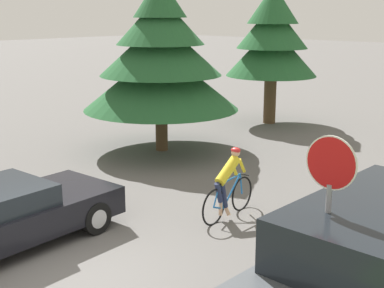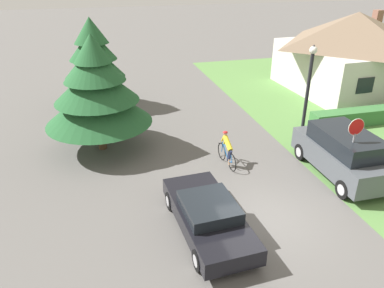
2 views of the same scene
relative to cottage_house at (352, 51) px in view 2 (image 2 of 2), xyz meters
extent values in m
plane|color=#5B5956|center=(-11.68, -11.93, -2.66)|extent=(140.00, 140.00, 0.00)
cube|color=beige|center=(0.00, 0.00, -1.15)|extent=(7.68, 8.21, 3.01)
pyramid|color=#75604C|center=(0.00, 0.00, 1.41)|extent=(8.30, 8.87, 2.11)
cube|color=black|center=(-1.87, -4.06, -1.00)|extent=(1.10, 0.11, 0.90)
cube|color=brown|center=(2.16, 0.89, 2.02)|extent=(0.52, 0.52, 0.80)
cube|color=black|center=(-13.59, -12.00, -2.13)|extent=(2.10, 4.65, 0.55)
cube|color=black|center=(-13.58, -12.11, -1.66)|extent=(1.72, 1.97, 0.39)
cylinder|color=black|center=(-14.50, -10.50, -2.34)|extent=(0.27, 0.66, 0.65)
cylinder|color=#ADADB2|center=(-14.50, -10.50, -2.34)|extent=(0.27, 0.39, 0.38)
cylinder|color=black|center=(-12.85, -10.40, -2.34)|extent=(0.27, 0.66, 0.65)
cylinder|color=#ADADB2|center=(-12.85, -10.40, -2.34)|extent=(0.27, 0.39, 0.38)
cylinder|color=black|center=(-14.32, -13.59, -2.34)|extent=(0.27, 0.66, 0.65)
cylinder|color=#ADADB2|center=(-14.32, -13.59, -2.34)|extent=(0.27, 0.39, 0.38)
cylinder|color=black|center=(-12.68, -13.49, -2.34)|extent=(0.27, 0.66, 0.65)
cylinder|color=#ADADB2|center=(-12.68, -13.49, -2.34)|extent=(0.27, 0.39, 0.38)
torus|color=black|center=(-11.44, -8.47, -2.29)|extent=(0.11, 0.78, 0.78)
torus|color=black|center=(-11.54, -7.41, -2.29)|extent=(0.11, 0.78, 0.78)
cylinder|color=#1E66B2|center=(-11.47, -8.20, -2.14)|extent=(0.05, 0.19, 0.56)
cylinder|color=#1E66B2|center=(-11.50, -7.81, -2.12)|extent=(0.09, 0.66, 0.63)
cylinder|color=#1E66B2|center=(-11.50, -7.88, -1.84)|extent=(0.11, 0.79, 0.09)
cylinder|color=#1E66B2|center=(-11.46, -8.30, -2.35)|extent=(0.07, 0.36, 0.16)
cylinder|color=#1E66B2|center=(-11.45, -8.37, -2.08)|extent=(0.05, 0.22, 0.44)
cylinder|color=#1E66B2|center=(-11.53, -7.45, -2.05)|extent=(0.05, 0.12, 0.48)
cylinder|color=black|center=(-11.53, -7.49, -1.81)|extent=(0.44, 0.06, 0.02)
ellipsoid|color=black|center=(-11.46, -8.28, -1.85)|extent=(0.10, 0.21, 0.05)
cylinder|color=#262D4C|center=(-11.47, -8.28, -2.02)|extent=(0.13, 0.26, 0.47)
cylinder|color=#262D4C|center=(-11.47, -8.12, -2.10)|extent=(0.13, 0.26, 0.62)
cylinder|color=tan|center=(-11.47, -8.21, -2.39)|extent=(0.08, 0.08, 0.30)
cylinder|color=tan|center=(-11.42, -8.05, -2.48)|extent=(0.17, 0.08, 0.21)
cylinder|color=yellow|center=(-11.49, -7.98, -1.62)|extent=(0.28, 0.73, 0.56)
cylinder|color=yellow|center=(-11.52, -7.73, -1.63)|extent=(0.09, 0.26, 0.36)
cylinder|color=yellow|center=(-11.52, -7.45, -1.63)|extent=(0.09, 0.26, 0.36)
sphere|color=tan|center=(-11.51, -7.69, -1.29)|extent=(0.19, 0.19, 0.19)
ellipsoid|color=red|center=(-11.51, -7.69, -1.24)|extent=(0.22, 0.18, 0.12)
cube|color=#4C5156|center=(-7.26, -9.90, -1.87)|extent=(2.01, 4.65, 0.93)
cube|color=black|center=(-7.26, -10.03, -1.06)|extent=(1.76, 3.10, 0.69)
cylinder|color=black|center=(-8.13, -8.32, -2.30)|extent=(0.26, 0.73, 0.73)
cylinder|color=#ADADB2|center=(-8.13, -8.32, -2.30)|extent=(0.27, 0.42, 0.42)
cylinder|color=black|center=(-6.36, -8.33, -2.30)|extent=(0.26, 0.73, 0.73)
cylinder|color=#ADADB2|center=(-6.36, -8.33, -2.30)|extent=(0.27, 0.42, 0.42)
cylinder|color=black|center=(-8.15, -11.48, -2.30)|extent=(0.26, 0.73, 0.73)
cylinder|color=#ADADB2|center=(-8.15, -11.48, -2.30)|extent=(0.27, 0.42, 0.42)
cylinder|color=gray|center=(-7.63, -10.83, -1.51)|extent=(0.07, 0.07, 2.29)
cylinder|color=red|center=(-7.63, -10.83, -0.10)|extent=(0.62, 0.03, 0.62)
cylinder|color=silver|center=(-7.63, -10.83, -0.10)|extent=(0.66, 0.02, 0.66)
cylinder|color=black|center=(-7.15, -6.61, -0.52)|extent=(0.16, 0.16, 4.29)
sphere|color=white|center=(-7.15, -6.61, 1.78)|extent=(0.35, 0.35, 0.35)
cone|color=black|center=(-7.15, -6.61, 1.96)|extent=(0.21, 0.21, 0.14)
cylinder|color=#4C3823|center=(-16.62, -4.97, -2.00)|extent=(0.38, 0.38, 1.32)
cone|color=#23562D|center=(-16.62, -4.97, -0.38)|extent=(4.78, 4.78, 1.91)
cone|color=#23562D|center=(-16.62, -4.97, 0.55)|extent=(3.73, 3.73, 1.68)
cone|color=#23562D|center=(-16.62, -4.97, 1.36)|extent=(2.68, 2.68, 1.45)
cone|color=#23562D|center=(-16.62, -4.97, 2.04)|extent=(1.63, 1.63, 1.22)
cylinder|color=#4C3823|center=(-16.60, 0.87, -1.73)|extent=(0.47, 0.47, 1.86)
cone|color=#23562D|center=(-16.60, 0.87, 0.15)|extent=(3.47, 3.47, 1.90)
cone|color=#23562D|center=(-16.60, 0.87, 1.08)|extent=(2.71, 2.71, 1.67)
cone|color=#23562D|center=(-16.60, 0.87, 1.88)|extent=(1.94, 1.94, 1.44)
camera|label=1|loc=(-4.75, -16.30, 1.61)|focal=50.00mm
camera|label=2|loc=(-16.57, -21.36, 5.27)|focal=35.00mm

